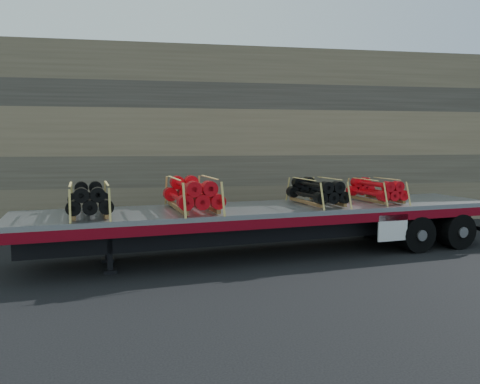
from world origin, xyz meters
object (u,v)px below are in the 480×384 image
object	(u,v)px
bundle_midrear	(317,192)
bundle_rear	(376,191)
trailer	(270,230)
bundle_front	(89,200)
bundle_midfront	(192,194)

from	to	relation	value
bundle_midrear	bundle_rear	distance (m)	2.11
trailer	bundle_front	bearing A→B (deg)	180.00
bundle_rear	bundle_midrear	bearing A→B (deg)	180.00
bundle_midfront	bundle_rear	world-z (taller)	bundle_midfront
bundle_midrear	bundle_rear	xyz separation A→B (m)	(2.09, 0.31, -0.03)
trailer	bundle_front	xyz separation A→B (m)	(-5.01, -0.74, 1.10)
bundle_rear	bundle_front	bearing A→B (deg)	180.00
bundle_midfront	bundle_midrear	world-z (taller)	bundle_midfront
bundle_midfront	bundle_midrear	distance (m)	3.86
bundle_rear	trailer	bearing A→B (deg)	-180.00
bundle_front	bundle_midrear	distance (m)	6.59
bundle_midfront	bundle_midrear	bearing A→B (deg)	0.00
bundle_front	bundle_rear	world-z (taller)	bundle_front
bundle_midrear	bundle_rear	bearing A→B (deg)	-0.00
bundle_front	trailer	bearing A→B (deg)	-0.00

